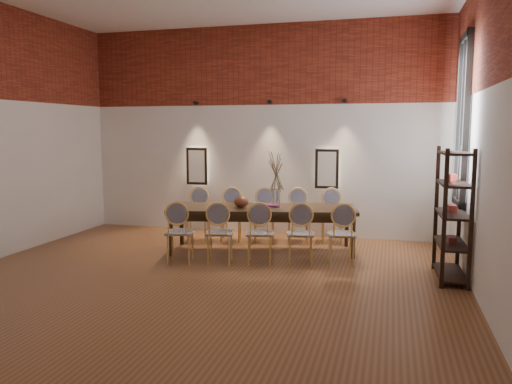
% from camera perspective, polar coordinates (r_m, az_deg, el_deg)
% --- Properties ---
extents(floor, '(7.00, 7.00, 0.02)m').
position_cam_1_polar(floor, '(6.69, -7.25, -10.67)').
color(floor, brown).
rests_on(floor, ground).
extents(wall_back, '(7.00, 0.10, 4.00)m').
position_cam_1_polar(wall_back, '(9.74, 0.61, 6.98)').
color(wall_back, silver).
rests_on(wall_back, ground).
extents(wall_right, '(0.10, 7.00, 4.00)m').
position_cam_1_polar(wall_right, '(5.98, 25.88, 6.13)').
color(wall_right, silver).
rests_on(wall_right, ground).
extents(brick_band_back, '(7.00, 0.02, 1.50)m').
position_cam_1_polar(brick_band_back, '(9.75, 0.51, 14.34)').
color(brick_band_back, maroon).
rests_on(brick_band_back, ground).
extents(brick_band_right, '(0.02, 7.00, 1.50)m').
position_cam_1_polar(brick_band_right, '(6.09, 25.88, 18.00)').
color(brick_band_right, maroon).
rests_on(brick_band_right, ground).
extents(niche_left, '(0.36, 0.06, 0.66)m').
position_cam_1_polar(niche_left, '(10.08, -6.71, 2.95)').
color(niche_left, '#FFEAC6').
rests_on(niche_left, wall_back).
extents(niche_right, '(0.36, 0.06, 0.66)m').
position_cam_1_polar(niche_right, '(9.43, 8.12, 2.64)').
color(niche_right, '#FFEAC6').
rests_on(niche_right, wall_back).
extents(spot_fixture_left, '(0.08, 0.10, 0.08)m').
position_cam_1_polar(spot_fixture_left, '(10.04, -6.88, 10.07)').
color(spot_fixture_left, black).
rests_on(spot_fixture_left, wall_back).
extents(spot_fixture_mid, '(0.08, 0.10, 0.08)m').
position_cam_1_polar(spot_fixture_mid, '(9.58, 1.59, 10.26)').
color(spot_fixture_mid, black).
rests_on(spot_fixture_mid, wall_back).
extents(spot_fixture_right, '(0.08, 0.10, 0.08)m').
position_cam_1_polar(spot_fixture_right, '(9.35, 10.09, 10.23)').
color(spot_fixture_right, black).
rests_on(spot_fixture_right, wall_back).
extents(window_glass, '(0.02, 0.78, 2.38)m').
position_cam_1_polar(window_glass, '(7.94, 22.66, 7.46)').
color(window_glass, silver).
rests_on(window_glass, wall_right).
extents(window_frame, '(0.08, 0.90, 2.50)m').
position_cam_1_polar(window_frame, '(7.94, 22.52, 7.47)').
color(window_frame, black).
rests_on(window_frame, wall_right).
extents(window_mullion, '(0.06, 0.06, 2.40)m').
position_cam_1_polar(window_mullion, '(7.94, 22.52, 7.47)').
color(window_mullion, black).
rests_on(window_mullion, wall_right).
extents(dining_table, '(3.21, 1.60, 0.75)m').
position_cam_1_polar(dining_table, '(8.37, 0.72, -4.26)').
color(dining_table, '#372414').
rests_on(dining_table, floor).
extents(chair_near_a, '(0.52, 0.52, 0.94)m').
position_cam_1_polar(chair_near_a, '(7.75, -8.68, -4.55)').
color(chair_near_a, '#E2B660').
rests_on(chair_near_a, floor).
extents(chair_near_b, '(0.52, 0.52, 0.94)m').
position_cam_1_polar(chair_near_b, '(7.65, -4.16, -4.64)').
color(chair_near_b, '#E2B660').
rests_on(chair_near_b, floor).
extents(chair_near_c, '(0.52, 0.52, 0.94)m').
position_cam_1_polar(chair_near_c, '(7.60, 0.45, -4.71)').
color(chair_near_c, '#E2B660').
rests_on(chair_near_c, floor).
extents(chair_near_d, '(0.52, 0.52, 0.94)m').
position_cam_1_polar(chair_near_d, '(7.59, 5.10, -4.75)').
color(chair_near_d, '#E2B660').
rests_on(chair_near_d, floor).
extents(chair_near_e, '(0.52, 0.52, 0.94)m').
position_cam_1_polar(chair_near_e, '(7.63, 9.73, -4.76)').
color(chair_near_e, '#E2B660').
rests_on(chair_near_e, floor).
extents(chair_far_a, '(0.52, 0.52, 0.94)m').
position_cam_1_polar(chair_far_a, '(9.25, -6.69, -2.61)').
color(chair_far_a, '#E2B660').
rests_on(chair_far_a, floor).
extents(chair_far_b, '(0.52, 0.52, 0.94)m').
position_cam_1_polar(chair_far_b, '(9.16, -2.90, -2.67)').
color(chair_far_b, '#E2B660').
rests_on(chair_far_b, floor).
extents(chair_far_c, '(0.52, 0.52, 0.94)m').
position_cam_1_polar(chair_far_c, '(9.11, 0.95, -2.71)').
color(chair_far_c, '#E2B660').
rests_on(chair_far_c, floor).
extents(chair_far_d, '(0.52, 0.52, 0.94)m').
position_cam_1_polar(chair_far_d, '(9.11, 4.82, -2.74)').
color(chair_far_d, '#E2B660').
rests_on(chair_far_d, floor).
extents(chair_far_e, '(0.52, 0.52, 0.94)m').
position_cam_1_polar(chair_far_e, '(9.14, 8.67, -2.76)').
color(chair_far_e, '#E2B660').
rests_on(chair_far_e, floor).
extents(vase, '(0.14, 0.14, 0.30)m').
position_cam_1_polar(vase, '(8.28, 2.28, -0.71)').
color(vase, silver).
rests_on(vase, dining_table).
extents(dried_branches, '(0.50, 0.50, 0.70)m').
position_cam_1_polar(dried_branches, '(8.23, 2.29, 2.40)').
color(dried_branches, brown).
rests_on(dried_branches, vase).
extents(bowl, '(0.24, 0.24, 0.18)m').
position_cam_1_polar(bowl, '(8.27, -1.69, -1.14)').
color(bowl, '#5F2A16').
rests_on(bowl, dining_table).
extents(book, '(0.29, 0.23, 0.03)m').
position_cam_1_polar(book, '(8.38, 1.41, -1.54)').
color(book, '#81226C').
rests_on(book, dining_table).
extents(shelving_rack, '(0.41, 1.01, 1.80)m').
position_cam_1_polar(shelving_rack, '(7.24, 21.54, -2.34)').
color(shelving_rack, black).
rests_on(shelving_rack, floor).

